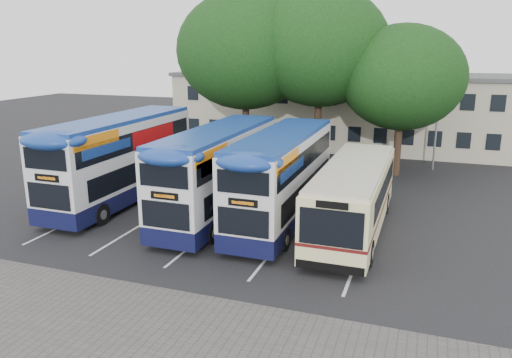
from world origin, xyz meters
The scene contains 12 objects.
ground centered at (0.00, 0.00, 0.00)m, with size 120.00×120.00×0.00m, color black.
paving_strip centered at (-2.00, -5.00, 0.01)m, with size 40.00×6.00×0.01m, color #595654.
bay_lines centered at (-3.75, 5.00, 0.01)m, with size 14.12×11.00×0.01m.
depot_building centered at (0.00, 26.99, 3.15)m, with size 32.40×8.40×6.20m.
lamp_post centered at (6.00, 19.97, 5.08)m, with size 0.25×1.05×9.06m.
tree_left centered at (-7.10, 17.60, 8.10)m, with size 9.65×9.65×12.22m.
tree_mid centered at (-1.92, 18.22, 8.32)m, with size 9.41×9.41×12.33m.
tree_right centered at (3.64, 17.70, 6.46)m, with size 7.97×7.97×9.86m.
bus_dd_left centered at (-10.28, 6.56, 2.60)m, with size 2.75×11.32×4.72m.
bus_dd_mid centered at (-4.20, 5.98, 2.47)m, with size 2.61×10.78×4.49m.
bus_dd_right centered at (-0.96, 6.21, 2.44)m, with size 2.58×10.63×4.43m.
bus_single centered at (2.53, 6.11, 1.82)m, with size 2.74×10.75×3.21m.
Camera 1 is at (5.60, -16.23, 8.38)m, focal length 35.00 mm.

